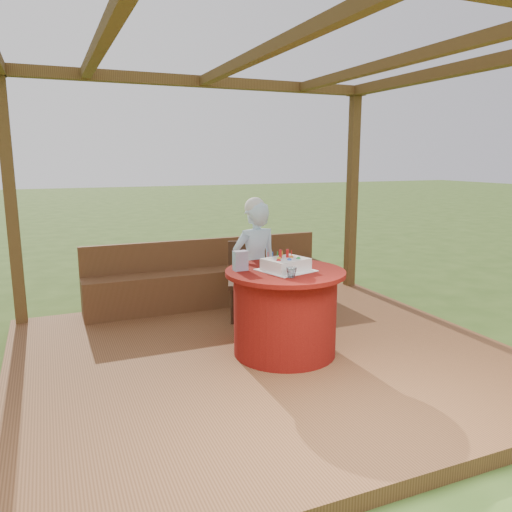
{
  "coord_description": "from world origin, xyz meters",
  "views": [
    {
      "loc": [
        -1.79,
        -3.99,
        1.91
      ],
      "look_at": [
        0.0,
        0.25,
        1.0
      ],
      "focal_mm": 35.0,
      "sensor_mm": 36.0,
      "label": 1
    }
  ],
  "objects_px": {
    "bench": "(210,284)",
    "birthday_cake": "(286,264)",
    "gift_bag": "(240,261)",
    "elderly_woman": "(255,266)",
    "table": "(285,311)",
    "drinking_glass": "(291,273)",
    "chair": "(247,277)"
  },
  "relations": [
    {
      "from": "chair",
      "to": "elderly_woman",
      "type": "xyz_separation_m",
      "value": [
        -0.1,
        -0.48,
        0.23
      ]
    },
    {
      "from": "elderly_woman",
      "to": "drinking_glass",
      "type": "xyz_separation_m",
      "value": [
        -0.05,
        -0.92,
        0.13
      ]
    },
    {
      "from": "elderly_woman",
      "to": "drinking_glass",
      "type": "bearing_deg",
      "value": -93.18
    },
    {
      "from": "bench",
      "to": "drinking_glass",
      "type": "bearing_deg",
      "value": -87.52
    },
    {
      "from": "birthday_cake",
      "to": "gift_bag",
      "type": "distance_m",
      "value": 0.41
    },
    {
      "from": "gift_bag",
      "to": "table",
      "type": "bearing_deg",
      "value": -24.33
    },
    {
      "from": "bench",
      "to": "birthday_cake",
      "type": "xyz_separation_m",
      "value": [
        0.16,
        -1.77,
        0.58
      ]
    },
    {
      "from": "birthday_cake",
      "to": "elderly_woman",
      "type": "bearing_deg",
      "value": 92.13
    },
    {
      "from": "gift_bag",
      "to": "drinking_glass",
      "type": "relative_size",
      "value": 1.93
    },
    {
      "from": "bench",
      "to": "drinking_glass",
      "type": "relative_size",
      "value": 32.43
    },
    {
      "from": "birthday_cake",
      "to": "drinking_glass",
      "type": "bearing_deg",
      "value": -106.27
    },
    {
      "from": "bench",
      "to": "birthday_cake",
      "type": "distance_m",
      "value": 1.87
    },
    {
      "from": "table",
      "to": "bench",
      "type": "bearing_deg",
      "value": 95.32
    },
    {
      "from": "chair",
      "to": "gift_bag",
      "type": "xyz_separation_m",
      "value": [
        -0.45,
        -0.97,
        0.41
      ]
    },
    {
      "from": "bench",
      "to": "gift_bag",
      "type": "xyz_separation_m",
      "value": [
        -0.21,
        -1.61,
        0.61
      ]
    },
    {
      "from": "chair",
      "to": "gift_bag",
      "type": "bearing_deg",
      "value": -114.75
    },
    {
      "from": "bench",
      "to": "chair",
      "type": "xyz_separation_m",
      "value": [
        0.24,
        -0.64,
        0.21
      ]
    },
    {
      "from": "elderly_woman",
      "to": "drinking_glass",
      "type": "distance_m",
      "value": 0.93
    },
    {
      "from": "bench",
      "to": "gift_bag",
      "type": "distance_m",
      "value": 1.73
    },
    {
      "from": "elderly_woman",
      "to": "gift_bag",
      "type": "relative_size",
      "value": 7.86
    },
    {
      "from": "table",
      "to": "birthday_cake",
      "type": "distance_m",
      "value": 0.45
    },
    {
      "from": "table",
      "to": "birthday_cake",
      "type": "height_order",
      "value": "birthday_cake"
    },
    {
      "from": "bench",
      "to": "birthday_cake",
      "type": "height_order",
      "value": "birthday_cake"
    },
    {
      "from": "birthday_cake",
      "to": "bench",
      "type": "bearing_deg",
      "value": 95.27
    },
    {
      "from": "elderly_woman",
      "to": "chair",
      "type": "bearing_deg",
      "value": 78.49
    },
    {
      "from": "chair",
      "to": "birthday_cake",
      "type": "relative_size",
      "value": 1.66
    },
    {
      "from": "chair",
      "to": "birthday_cake",
      "type": "xyz_separation_m",
      "value": [
        -0.07,
        -1.14,
        0.37
      ]
    },
    {
      "from": "bench",
      "to": "gift_bag",
      "type": "height_order",
      "value": "gift_bag"
    },
    {
      "from": "bench",
      "to": "drinking_glass",
      "type": "distance_m",
      "value": 2.11
    },
    {
      "from": "elderly_woman",
      "to": "birthday_cake",
      "type": "height_order",
      "value": "elderly_woman"
    },
    {
      "from": "elderly_woman",
      "to": "gift_bag",
      "type": "bearing_deg",
      "value": -125.3
    },
    {
      "from": "table",
      "to": "drinking_glass",
      "type": "relative_size",
      "value": 11.78
    }
  ]
}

